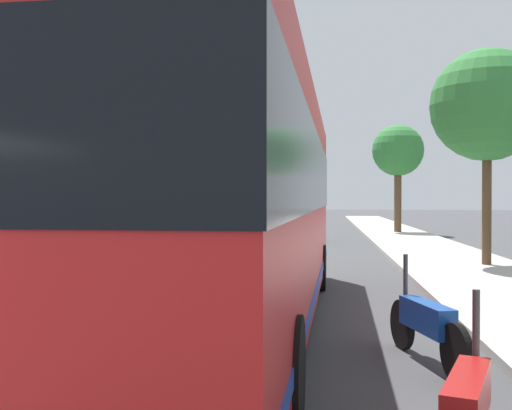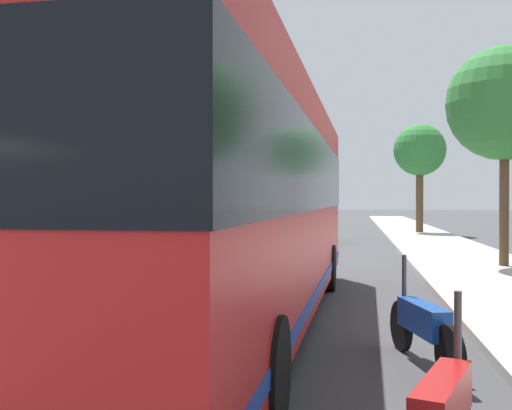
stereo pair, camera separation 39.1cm
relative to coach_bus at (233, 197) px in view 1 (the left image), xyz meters
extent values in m
cube|color=silver|center=(1.84, 2.32, -2.03)|extent=(110.00, 0.16, 0.01)
cube|color=red|center=(0.00, 0.00, -0.06)|extent=(12.53, 2.86, 3.25)
cube|color=black|center=(0.00, 0.00, 0.40)|extent=(12.57, 2.90, 1.17)
cube|color=#193FB2|center=(0.00, 0.00, -1.43)|extent=(12.56, 2.89, 0.16)
cylinder|color=black|center=(4.02, 1.09, -1.53)|extent=(1.01, 0.32, 1.00)
cylinder|color=black|center=(3.96, -1.28, -1.53)|extent=(1.01, 0.32, 1.00)
cylinder|color=black|center=(-3.96, 1.28, -1.53)|extent=(1.01, 0.32, 1.00)
cylinder|color=black|center=(-4.02, -1.09, -1.53)|extent=(1.01, 0.32, 1.00)
cylinder|color=black|center=(-4.04, -2.69, -1.71)|extent=(0.63, 0.28, 0.64)
cube|color=red|center=(-4.74, -2.45, -1.46)|extent=(1.12, 0.58, 0.35)
cylinder|color=#4C4C51|center=(-4.15, -2.65, -1.11)|extent=(0.06, 0.06, 0.70)
cylinder|color=black|center=(-1.04, -2.45, -1.70)|extent=(0.65, 0.25, 0.66)
cylinder|color=black|center=(-2.50, -2.85, -1.70)|extent=(0.65, 0.25, 0.66)
cube|color=#1947A5|center=(-1.77, -2.65, -1.45)|extent=(1.16, 0.53, 0.35)
cylinder|color=#4C4C51|center=(-1.15, -2.48, -1.10)|extent=(0.06, 0.06, 0.70)
cube|color=silver|center=(15.21, 4.57, -1.50)|extent=(4.33, 2.04, 0.71)
cube|color=black|center=(15.23, 4.57, -0.86)|extent=(2.26, 1.80, 0.57)
cylinder|color=black|center=(13.85, 3.66, -1.71)|extent=(0.65, 0.25, 0.64)
cylinder|color=black|center=(13.78, 5.36, -1.71)|extent=(0.65, 0.25, 0.64)
cylinder|color=black|center=(16.65, 3.78, -1.71)|extent=(0.65, 0.25, 0.64)
cylinder|color=black|center=(16.58, 5.48, -1.71)|extent=(0.65, 0.25, 0.64)
cube|color=#2D7238|center=(18.54, 0.13, -1.47)|extent=(4.32, 1.85, 0.76)
cube|color=black|center=(18.30, 0.13, -0.85)|extent=(2.28, 1.65, 0.48)
cylinder|color=black|center=(19.93, 0.96, -1.71)|extent=(0.65, 0.24, 0.64)
cylinder|color=black|center=(19.98, -0.60, -1.71)|extent=(0.65, 0.24, 0.64)
cylinder|color=black|center=(17.11, 0.86, -1.71)|extent=(0.65, 0.24, 0.64)
cylinder|color=black|center=(17.16, -0.69, -1.71)|extent=(0.65, 0.24, 0.64)
cylinder|color=brown|center=(8.45, -5.98, -0.17)|extent=(0.26, 0.26, 3.72)
sphere|color=#337F38|center=(8.45, -5.98, 2.65)|extent=(3.19, 3.19, 3.19)
cylinder|color=brown|center=(25.37, -5.47, -0.09)|extent=(0.41, 0.41, 3.89)
sphere|color=#337F38|center=(25.37, -5.47, 2.73)|extent=(2.90, 2.90, 2.90)
camera|label=1|loc=(-9.16, -1.44, -0.03)|focal=41.85mm
camera|label=2|loc=(-9.10, -1.83, -0.03)|focal=41.85mm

